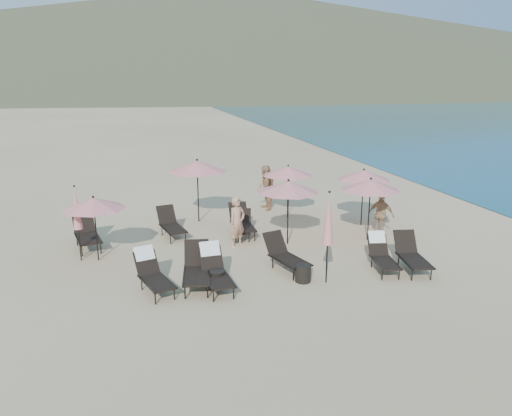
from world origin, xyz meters
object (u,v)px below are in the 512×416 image
object	(u,v)px
lounger_8	(243,225)
umbrella_closed_1	(76,209)
beachgoer_a	(237,222)
lounger_3	(285,255)
lounger_7	(171,224)
umbrella_open_1	(288,187)
side_table_1	(303,273)
umbrella_open_4	(288,171)
beachgoer_b	(266,188)
lounger_5	(411,255)
lounger_4	(382,254)
umbrella_open_5	(364,175)
side_table_0	(217,279)
beachgoer_c	(381,215)
lounger_6	(86,233)
umbrella_open_0	(94,203)
lounger_1	(197,268)
lounger_9	(242,222)
lounger_0	(152,272)
lounger_2	(215,269)
umbrella_closed_0	(328,219)
umbrella_open_2	(371,185)
umbrella_open_3	(197,166)

from	to	relation	value
lounger_8	umbrella_closed_1	world-z (taller)	umbrella_closed_1
beachgoer_a	umbrella_closed_1	bearing A→B (deg)	152.31
lounger_3	lounger_7	distance (m)	4.93
umbrella_open_1	side_table_1	size ratio (longest dim) A/B	4.66
umbrella_open_4	umbrella_closed_1	size ratio (longest dim) A/B	0.90
beachgoer_b	lounger_7	bearing A→B (deg)	-59.69
lounger_3	beachgoer_b	world-z (taller)	beachgoer_b
lounger_5	umbrella_open_1	size ratio (longest dim) A/B	0.81
lounger_5	lounger_4	bearing A→B (deg)	173.96
umbrella_open_5	side_table_0	world-z (taller)	umbrella_open_5
side_table_1	beachgoer_c	distance (m)	5.04
lounger_6	umbrella_open_0	distance (m)	1.95
lounger_6	lounger_1	bearing A→B (deg)	-64.03
side_table_1	beachgoer_c	size ratio (longest dim) A/B	0.30
beachgoer_c	lounger_6	bearing A→B (deg)	40.06
lounger_9	umbrella_open_5	bearing A→B (deg)	0.35
lounger_0	umbrella_open_0	bearing A→B (deg)	102.81
lounger_1	beachgoer_c	world-z (taller)	beachgoer_c
lounger_4	umbrella_open_1	xyz separation A→B (m)	(-1.95, 2.85, 1.50)
lounger_2	lounger_7	world-z (taller)	lounger_2
lounger_0	lounger_4	xyz separation A→B (m)	(6.58, -0.25, -0.02)
umbrella_closed_1	side_table_1	bearing A→B (deg)	-28.50
umbrella_open_1	side_table_1	distance (m)	3.61
umbrella_closed_0	beachgoer_a	size ratio (longest dim) A/B	1.54
side_table_1	umbrella_open_2	bearing A→B (deg)	39.57
lounger_1	beachgoer_a	size ratio (longest dim) A/B	1.13
umbrella_open_3	beachgoer_b	distance (m)	3.37
lounger_7	beachgoer_b	xyz separation A→B (m)	(4.19, 2.54, 0.48)
lounger_4	beachgoer_c	distance (m)	3.13
umbrella_open_4	umbrella_open_5	xyz separation A→B (m)	(2.39, -1.66, 0.03)
lounger_6	umbrella_closed_1	bearing A→B (deg)	-106.89
beachgoer_a	beachgoer_c	xyz separation A→B (m)	(5.10, -0.23, -0.05)
umbrella_open_3	lounger_9	bearing A→B (deg)	-58.26
lounger_1	side_table_1	distance (m)	2.93
umbrella_open_1	beachgoer_b	distance (m)	4.52
lounger_9	umbrella_open_2	size ratio (longest dim) A/B	0.81
lounger_6	beachgoer_c	size ratio (longest dim) A/B	1.22
lounger_3	beachgoer_a	world-z (taller)	beachgoer_a
beachgoer_a	beachgoer_c	distance (m)	5.11
lounger_7	umbrella_open_5	xyz separation A→B (m)	(7.10, -0.48, 1.47)
beachgoer_b	beachgoer_c	xyz separation A→B (m)	(2.92, -4.46, -0.14)
lounger_9	umbrella_open_0	distance (m)	5.21
lounger_6	umbrella_open_3	xyz separation A→B (m)	(4.01, 1.97, 1.68)
lounger_0	lounger_1	bearing A→B (deg)	-15.77
side_table_1	umbrella_closed_0	bearing A→B (deg)	-20.44
lounger_3	lounger_8	bearing A→B (deg)	81.66
lounger_7	umbrella_closed_1	xyz separation A→B (m)	(-2.92, -1.65, 1.20)
lounger_1	beachgoer_b	xyz separation A→B (m)	(3.93, 6.95, 0.45)
umbrella_open_3	umbrella_open_0	bearing A→B (deg)	-137.27
lounger_3	lounger_5	distance (m)	3.69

